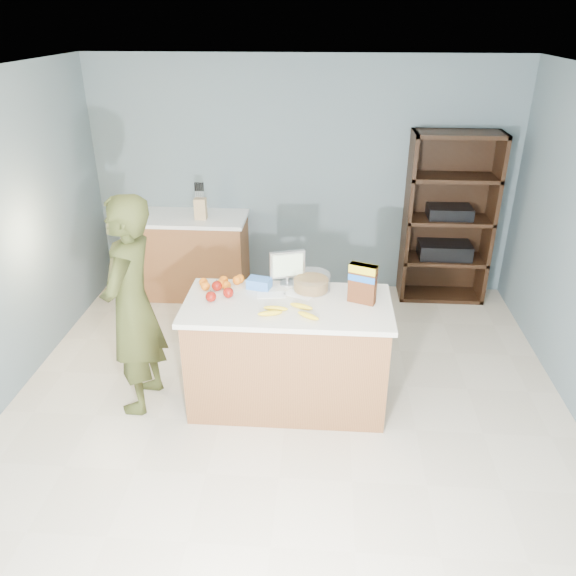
# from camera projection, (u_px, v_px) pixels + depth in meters

# --- Properties ---
(floor) EXTENTS (4.50, 5.00, 0.02)m
(floor) POSITION_uv_depth(u_px,v_px,m) (285.00, 424.00, 4.32)
(floor) COLOR beige
(floor) RESTS_ON ground
(walls) EXTENTS (4.52, 5.02, 2.51)m
(walls) POSITION_uv_depth(u_px,v_px,m) (284.00, 221.00, 3.59)
(walls) COLOR slate
(walls) RESTS_ON ground
(counter_peninsula) EXTENTS (1.56, 0.76, 0.90)m
(counter_peninsula) POSITION_uv_depth(u_px,v_px,m) (288.00, 357.00, 4.41)
(counter_peninsula) COLOR brown
(counter_peninsula) RESTS_ON ground
(back_cabinet) EXTENTS (1.24, 0.62, 0.90)m
(back_cabinet) POSITION_uv_depth(u_px,v_px,m) (191.00, 255.00, 6.17)
(back_cabinet) COLOR brown
(back_cabinet) RESTS_ON ground
(shelving_unit) EXTENTS (0.90, 0.40, 1.80)m
(shelving_unit) POSITION_uv_depth(u_px,v_px,m) (447.00, 221.00, 5.94)
(shelving_unit) COLOR black
(shelving_unit) RESTS_ON ground
(person) EXTENTS (0.46, 0.66, 1.74)m
(person) POSITION_uv_depth(u_px,v_px,m) (132.00, 307.00, 4.20)
(person) COLOR #343817
(person) RESTS_ON ground
(knife_block) EXTENTS (0.12, 0.10, 0.31)m
(knife_block) POSITION_uv_depth(u_px,v_px,m) (201.00, 208.00, 5.84)
(knife_block) COLOR tan
(knife_block) RESTS_ON back_cabinet
(envelopes) EXTENTS (0.45, 0.20, 0.00)m
(envelopes) POSITION_uv_depth(u_px,v_px,m) (285.00, 295.00, 4.31)
(envelopes) COLOR white
(envelopes) RESTS_ON counter_peninsula
(bananas) EXTENTS (0.45, 0.25, 0.04)m
(bananas) POSITION_uv_depth(u_px,v_px,m) (289.00, 311.00, 4.04)
(bananas) COLOR yellow
(bananas) RESTS_ON counter_peninsula
(apples) EXTENTS (0.20, 0.27, 0.08)m
(apples) POSITION_uv_depth(u_px,v_px,m) (219.00, 292.00, 4.27)
(apples) COLOR maroon
(apples) RESTS_ON counter_peninsula
(oranges) EXTENTS (0.35, 0.22, 0.07)m
(oranges) POSITION_uv_depth(u_px,v_px,m) (222.00, 283.00, 4.42)
(oranges) COLOR orange
(oranges) RESTS_ON counter_peninsula
(blue_carton) EXTENTS (0.20, 0.16, 0.08)m
(blue_carton) POSITION_uv_depth(u_px,v_px,m) (259.00, 283.00, 4.40)
(blue_carton) COLOR blue
(blue_carton) RESTS_ON counter_peninsula
(salad_bowl) EXTENTS (0.30, 0.30, 0.13)m
(salad_bowl) POSITION_uv_depth(u_px,v_px,m) (311.00, 283.00, 4.37)
(salad_bowl) COLOR #267219
(salad_bowl) RESTS_ON counter_peninsula
(tv) EXTENTS (0.28, 0.12, 0.28)m
(tv) POSITION_uv_depth(u_px,v_px,m) (287.00, 266.00, 4.41)
(tv) COLOR silver
(tv) RESTS_ON counter_peninsula
(cereal_box) EXTENTS (0.22, 0.14, 0.31)m
(cereal_box) POSITION_uv_depth(u_px,v_px,m) (363.00, 281.00, 4.13)
(cereal_box) COLOR #592B14
(cereal_box) RESTS_ON counter_peninsula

